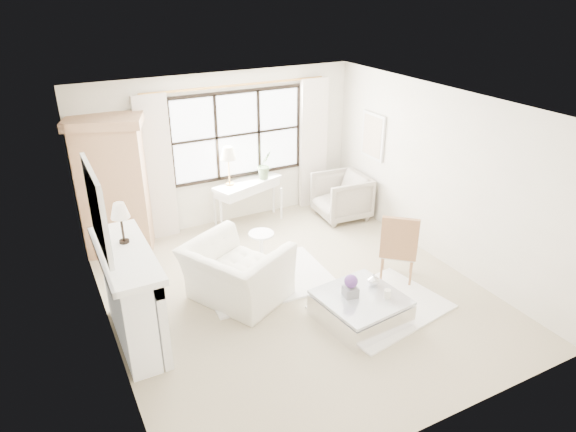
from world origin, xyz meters
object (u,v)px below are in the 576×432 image
Objects in this scene: club_armchair at (236,273)px; coffee_table at (360,309)px; armoire at (113,186)px; console_table at (248,202)px.

coffee_table is at bearing -161.80° from club_armchair.
armoire reaches higher than console_table.
club_armchair is at bearing -136.61° from console_table.
club_armchair is (1.15, -2.20, -0.72)m from armoire.
club_armchair is 1.16× the size of coffee_table.
console_table is 1.07× the size of club_armchair.
armoire is 2.41m from console_table.
armoire is at bearing 0.53° from club_armchair.
armoire reaches higher than coffee_table.
console_table is 3.44m from coffee_table.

